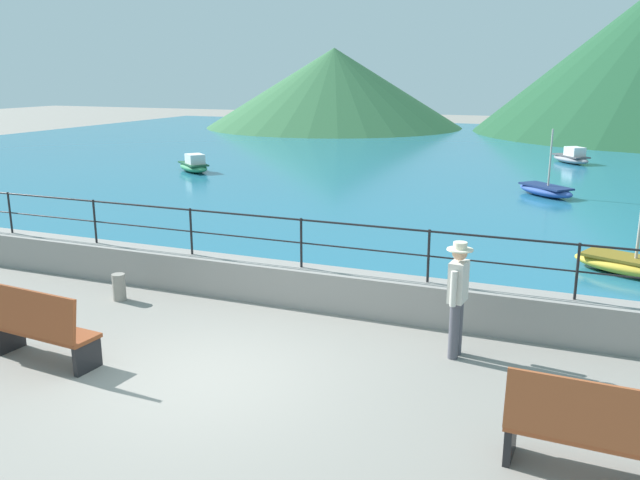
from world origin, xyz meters
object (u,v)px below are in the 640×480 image
bench_main (40,327)px  boat_4 (194,165)px  bollard (119,287)px  boat_0 (630,265)px  boat_1 (546,190)px  bench_far (591,430)px  person_walking (458,293)px  boat_3 (572,157)px

bench_main → boat_4: size_ratio=0.74×
bollard → boat_0: 10.19m
boat_1 → boat_4: bearing=178.7°
bench_far → boat_1: bearing=95.2°
person_walking → bollard: bearing=178.8°
boat_0 → boat_3: bearing=95.5°
boat_0 → boat_1: 8.99m
boat_3 → boat_0: bearing=-84.5°
bollard → boat_4: size_ratio=0.21×
bench_far → boat_3: bench_far is taller
bench_main → bench_far: (7.34, -0.05, 0.00)m
bench_main → bollard: bench_main is taller
person_walking → bollard: person_walking is taller
bench_main → boat_1: (5.83, 16.48, -0.30)m
person_walking → bench_far: bearing=-53.9°
boat_0 → person_walking: bearing=-116.1°
boat_1 → boat_4: size_ratio=0.97×
boat_0 → boat_4: boat_0 is taller
bench_far → person_walking: size_ratio=0.98×
bollard → boat_4: 16.03m
bench_main → boat_3: size_ratio=0.73×
person_walking → boat_1: 14.00m
person_walking → boat_1: size_ratio=0.76×
bollard → boat_1: size_ratio=0.22×
boat_3 → bollard: bearing=-107.1°
person_walking → boat_4: 19.83m
bench_far → bollard: (-8.09, 2.68, -0.31)m
boat_3 → boat_4: 17.08m
bench_main → boat_0: size_ratio=0.70×
bench_main → bench_far: size_ratio=1.01×
boat_1 → bollard: bearing=-115.4°
bench_far → boat_0: boat_0 is taller
boat_0 → boat_3: boat_0 is taller
bench_far → boat_3: size_ratio=0.72×
boat_0 → boat_1: size_ratio=1.08×
boat_4 → boat_0: bearing=-29.0°
person_walking → bench_main: bearing=-155.5°
bench_far → bollard: 8.53m
bollard → boat_0: size_ratio=0.20×
bench_far → bollard: size_ratio=3.43×
boat_1 → bench_far: bearing=-84.8°
bollard → boat_3: bearing=72.9°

